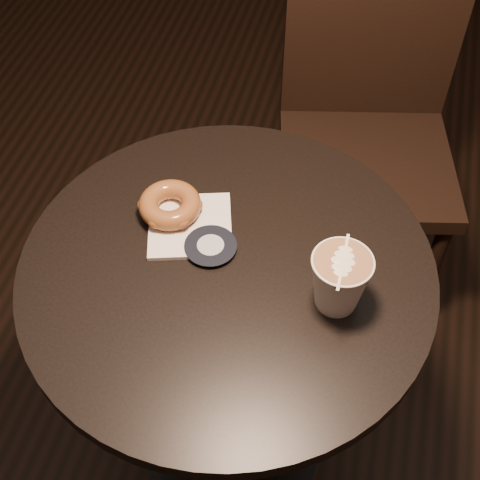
% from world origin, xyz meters
% --- Properties ---
extents(cafe_table, '(0.70, 0.70, 0.75)m').
position_xyz_m(cafe_table, '(0.00, 0.00, 0.55)').
color(cafe_table, black).
rests_on(cafe_table, ground).
extents(chair, '(0.50, 0.50, 1.06)m').
position_xyz_m(chair, '(0.18, 0.68, 0.59)').
color(chair, black).
rests_on(chair, ground).
extents(pastry_bag, '(0.18, 0.18, 0.01)m').
position_xyz_m(pastry_bag, '(-0.08, 0.06, 0.75)').
color(pastry_bag, white).
rests_on(pastry_bag, cafe_table).
extents(doughnut, '(0.11, 0.11, 0.04)m').
position_xyz_m(doughnut, '(-0.12, 0.08, 0.78)').
color(doughnut, brown).
rests_on(doughnut, pastry_bag).
extents(latte_cup, '(0.10, 0.10, 0.11)m').
position_xyz_m(latte_cup, '(0.19, -0.03, 0.80)').
color(latte_cup, white).
rests_on(latte_cup, cafe_table).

